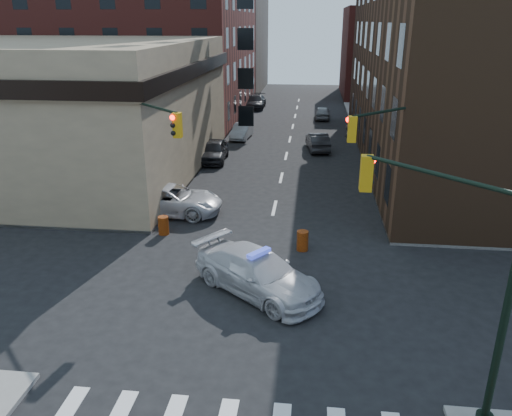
% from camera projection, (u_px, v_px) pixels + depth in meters
% --- Properties ---
extents(ground, '(140.00, 140.00, 0.00)m').
position_uv_depth(ground, '(254.00, 296.00, 19.80)').
color(ground, black).
rests_on(ground, ground).
extents(sidewalk_nw, '(34.00, 54.50, 0.15)m').
position_uv_depth(sidewalk_nw, '(75.00, 123.00, 52.66)').
color(sidewalk_nw, gray).
rests_on(sidewalk_nw, ground).
extents(bank_building, '(22.00, 22.00, 9.00)m').
position_uv_depth(bank_building, '(44.00, 107.00, 35.36)').
color(bank_building, tan).
rests_on(bank_building, ground).
extents(apartment_block, '(25.00, 25.00, 24.00)m').
position_uv_depth(apartment_block, '(130.00, 3.00, 54.71)').
color(apartment_block, maroon).
rests_on(apartment_block, ground).
extents(commercial_row_ne, '(14.00, 34.00, 14.00)m').
position_uv_depth(commercial_row_ne, '(464.00, 67.00, 36.86)').
color(commercial_row_ne, '#462D1C').
rests_on(commercial_row_ne, ground).
extents(filler_nw, '(20.00, 18.00, 16.00)m').
position_uv_depth(filler_nw, '(198.00, 36.00, 76.30)').
color(filler_nw, brown).
rests_on(filler_nw, ground).
extents(filler_ne, '(16.00, 16.00, 12.00)m').
position_uv_depth(filler_ne, '(401.00, 53.00, 70.10)').
color(filler_ne, maroon).
rests_on(filler_ne, ground).
extents(signal_pole_se, '(5.40, 5.27, 8.00)m').
position_uv_depth(signal_pole_se, '(469.00, 263.00, 12.40)').
color(signal_pole_se, black).
rests_on(signal_pole_se, sidewalk_se).
extents(signal_pole_nw, '(3.58, 3.67, 8.00)m').
position_uv_depth(signal_pole_nw, '(146.00, 153.00, 23.85)').
color(signal_pole_nw, black).
rests_on(signal_pole_nw, sidewalk_nw).
extents(signal_pole_ne, '(3.67, 3.58, 8.00)m').
position_uv_depth(signal_pole_ne, '(396.00, 160.00, 22.62)').
color(signal_pole_ne, black).
rests_on(signal_pole_ne, sidewalk_ne).
extents(tree_ne_near, '(3.00, 3.00, 4.85)m').
position_uv_depth(tree_ne_near, '(379.00, 106.00, 41.94)').
color(tree_ne_near, black).
rests_on(tree_ne_near, sidewalk_ne).
extents(tree_ne_far, '(3.00, 3.00, 4.85)m').
position_uv_depth(tree_ne_far, '(369.00, 93.00, 49.38)').
color(tree_ne_far, black).
rests_on(tree_ne_far, sidewalk_ne).
extents(police_car, '(6.05, 5.42, 1.69)m').
position_uv_depth(police_car, '(257.00, 273.00, 19.87)').
color(police_car, silver).
rests_on(police_car, ground).
extents(pickup, '(6.02, 3.01, 1.64)m').
position_uv_depth(pickup, '(170.00, 199.00, 28.06)').
color(pickup, '#BBBBC0').
rests_on(pickup, ground).
extents(parked_car_wnear, '(2.15, 4.89, 1.64)m').
position_uv_depth(parked_car_wnear, '(214.00, 151.00, 38.57)').
color(parked_car_wnear, black).
rests_on(parked_car_wnear, ground).
extents(parked_car_wfar, '(1.78, 4.22, 1.36)m').
position_uv_depth(parked_car_wfar, '(242.00, 131.00, 45.95)').
color(parked_car_wfar, '#94979C').
rests_on(parked_car_wfar, ground).
extents(parked_car_wdeep, '(2.27, 5.51, 1.59)m').
position_uv_depth(parked_car_wdeep, '(256.00, 102.00, 61.77)').
color(parked_car_wdeep, black).
rests_on(parked_car_wdeep, ground).
extents(parked_car_enear, '(2.17, 4.66, 1.48)m').
position_uv_depth(parked_car_enear, '(318.00, 142.00, 41.77)').
color(parked_car_enear, black).
rests_on(parked_car_enear, ground).
extents(parked_car_efar, '(1.69, 4.08, 1.38)m').
position_uv_depth(parked_car_efar, '(322.00, 113.00, 55.02)').
color(parked_car_efar, gray).
rests_on(parked_car_efar, ground).
extents(pedestrian_a, '(0.68, 0.62, 1.56)m').
position_uv_depth(pedestrian_a, '(79.00, 197.00, 28.11)').
color(pedestrian_a, black).
rests_on(pedestrian_a, sidewalk_nw).
extents(pedestrian_b, '(0.98, 0.77, 1.99)m').
position_uv_depth(pedestrian_b, '(125.00, 195.00, 27.80)').
color(pedestrian_b, '#2A231C').
rests_on(pedestrian_b, sidewalk_nw).
extents(pedestrian_c, '(0.91, 0.99, 1.63)m').
position_uv_depth(pedestrian_c, '(57.00, 207.00, 26.58)').
color(pedestrian_c, '#1E232E').
rests_on(pedestrian_c, sidewalk_nw).
extents(barrel_road, '(0.60, 0.60, 0.97)m').
position_uv_depth(barrel_road, '(302.00, 241.00, 23.63)').
color(barrel_road, '#DC500A').
rests_on(barrel_road, ground).
extents(barrel_bank, '(0.63, 0.63, 0.95)m').
position_uv_depth(barrel_bank, '(163.00, 225.00, 25.41)').
color(barrel_bank, '#EC3D0B').
rests_on(barrel_bank, ground).
extents(barricade_nw_a, '(1.26, 0.81, 0.87)m').
position_uv_depth(barricade_nw_a, '(113.00, 208.00, 27.44)').
color(barricade_nw_a, '#EE540B').
rests_on(barricade_nw_a, sidewalk_nw).
extents(barricade_nw_b, '(1.20, 0.60, 0.90)m').
position_uv_depth(barricade_nw_b, '(91.00, 204.00, 28.06)').
color(barricade_nw_b, '#CA5309').
rests_on(barricade_nw_b, sidewalk_nw).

